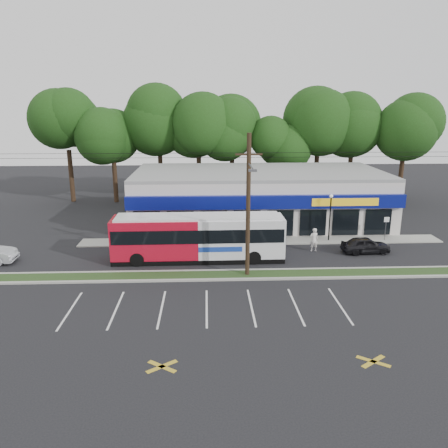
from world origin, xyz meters
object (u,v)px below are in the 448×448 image
utility_pole (246,202)px  pedestrian_b (272,243)px  metrobus (198,237)px  car_dark (366,245)px  pedestrian_a (314,240)px  lamp_post (330,212)px  sign_post (386,224)px

utility_pole → pedestrian_b: 7.42m
utility_pole → metrobus: (-3.33, 3.57, -3.53)m
utility_pole → car_dark: bearing=24.0°
pedestrian_a → utility_pole: bearing=32.9°
utility_pole → car_dark: size_ratio=12.73×
lamp_post → pedestrian_a: bearing=-127.1°
metrobus → car_dark: size_ratio=3.38×
metrobus → pedestrian_a: 9.68m
utility_pole → pedestrian_a: bearing=40.3°
utility_pole → car_dark: (10.32, 4.60, -4.74)m
sign_post → pedestrian_a: (-7.00, -2.42, -0.57)m
car_dark → pedestrian_b: 7.62m
utility_pole → pedestrian_a: (6.17, 5.23, -4.42)m
utility_pole → sign_post: (13.17, 7.65, -3.86)m
car_dark → metrobus: bearing=91.2°
lamp_post → metrobus: 12.30m
lamp_post → metrobus: size_ratio=0.32×
metrobus → pedestrian_b: metrobus is taller
metrobus → car_dark: bearing=3.7°
sign_post → pedestrian_a: size_ratio=1.12×
lamp_post → car_dark: (2.15, -3.27, -2.00)m
utility_pole → metrobus: utility_pole is taller
lamp_post → pedestrian_a: (-2.00, -2.65, -1.68)m
sign_post → utility_pole: bearing=-149.9°
pedestrian_a → metrobus: bearing=2.5°
utility_pole → pedestrian_b: utility_pole is taller
car_dark → lamp_post: bearing=30.2°
lamp_post → sign_post: 5.13m
lamp_post → car_dark: lamp_post is taller
lamp_post → sign_post: bearing=-2.6°
sign_post → car_dark: bearing=-133.0°
metrobus → pedestrian_a: metrobus is taller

